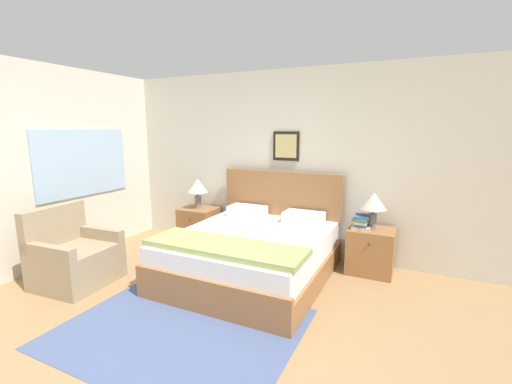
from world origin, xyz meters
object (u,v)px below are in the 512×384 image
object	(u,v)px
nightstand_near_window	(199,226)
table_lamp_near_window	(197,187)
armchair	(74,258)
nightstand_by_door	(371,251)
bed	(252,252)
table_lamp_by_door	(373,202)

from	to	relation	value
nightstand_near_window	table_lamp_near_window	size ratio (longest dim) A/B	1.23
armchair	nightstand_by_door	distance (m)	3.58
bed	table_lamp_near_window	world-z (taller)	bed
armchair	table_lamp_by_door	bearing A→B (deg)	116.25
table_lamp_near_window	table_lamp_by_door	size ratio (longest dim) A/B	1.00
bed	table_lamp_by_door	xyz separation A→B (m)	(1.29, 0.75, 0.59)
armchair	table_lamp_near_window	distance (m)	1.97
nightstand_by_door	table_lamp_by_door	distance (m)	0.62
table_lamp_near_window	table_lamp_by_door	world-z (taller)	same
bed	nightstand_near_window	size ratio (longest dim) A/B	3.50
armchair	table_lamp_near_window	world-z (taller)	table_lamp_near_window
nightstand_by_door	table_lamp_by_door	bearing A→B (deg)	126.29
bed	table_lamp_by_door	world-z (taller)	bed
bed	table_lamp_near_window	xyz separation A→B (m)	(-1.31, 0.75, 0.59)
bed	nightstand_near_window	distance (m)	1.49
nightstand_by_door	nightstand_near_window	bearing A→B (deg)	180.00
table_lamp_by_door	armchair	bearing A→B (deg)	-149.54
armchair	table_lamp_near_window	bearing A→B (deg)	160.79
nightstand_by_door	table_lamp_near_window	size ratio (longest dim) A/B	1.23
armchair	nightstand_near_window	xyz separation A→B (m)	(0.50, 1.81, -0.02)
nightstand_near_window	nightstand_by_door	world-z (taller)	same
armchair	nightstand_near_window	distance (m)	1.88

